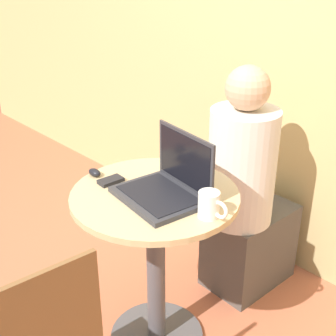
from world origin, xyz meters
The scene contains 7 objects.
back_wall centered at (0.00, 0.96, 1.30)m, with size 7.00×0.05×2.60m.
round_table centered at (0.00, 0.00, 0.52)m, with size 0.67×0.67×0.76m.
laptop centered at (0.05, 0.02, 0.81)m, with size 0.37×0.30×0.25m.
cell_phone centered at (-0.19, -0.07, 0.77)m, with size 0.06×0.11×0.02m.
computer_mouse centered at (-0.29, -0.08, 0.77)m, with size 0.07×0.04×0.03m.
coffee_cup centered at (0.27, 0.02, 0.81)m, with size 0.13×0.08×0.10m.
person_seated centered at (0.03, 0.58, 0.50)m, with size 0.32×0.50×1.18m.
Camera 1 is at (1.20, -1.08, 1.64)m, focal length 50.00 mm.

